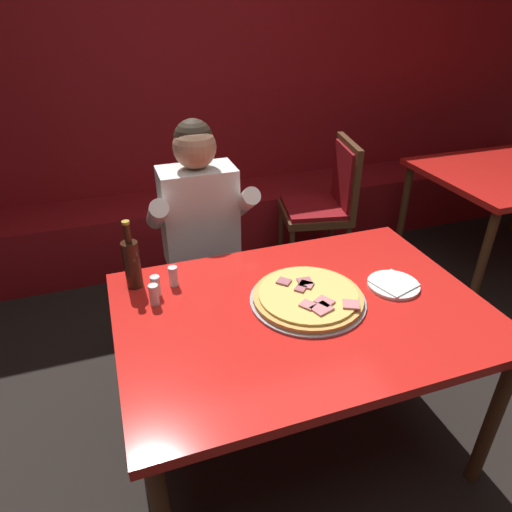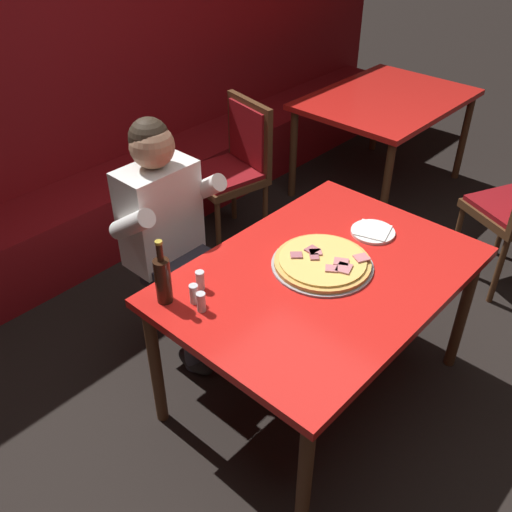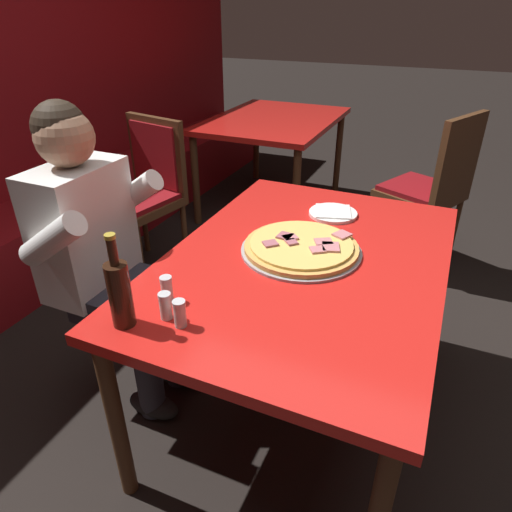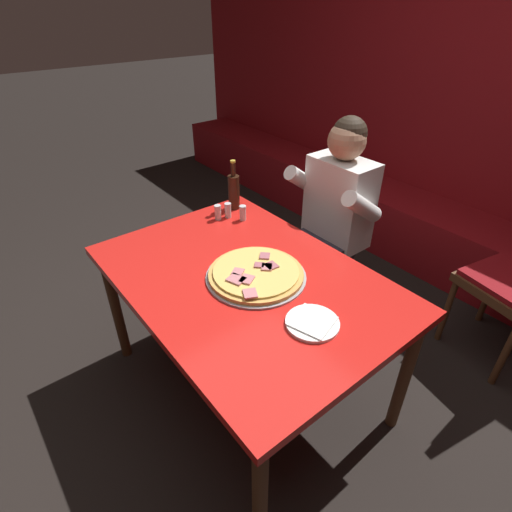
{
  "view_description": "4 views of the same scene",
  "coord_description": "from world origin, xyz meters",
  "px_view_note": "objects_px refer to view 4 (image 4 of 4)",
  "views": [
    {
      "loc": [
        -0.62,
        -1.26,
        1.79
      ],
      "look_at": [
        -0.07,
        0.33,
        0.81
      ],
      "focal_mm": 32.0,
      "sensor_mm": 36.0,
      "label": 1
    },
    {
      "loc": [
        -1.65,
        -1.11,
        2.25
      ],
      "look_at": [
        -0.12,
        0.28,
        0.76
      ],
      "focal_mm": 40.0,
      "sensor_mm": 36.0,
      "label": 2
    },
    {
      "loc": [
        -1.4,
        -0.42,
        1.57
      ],
      "look_at": [
        -0.06,
        0.17,
        0.75
      ],
      "focal_mm": 32.0,
      "sensor_mm": 36.0,
      "label": 3
    },
    {
      "loc": [
        1.16,
        -0.86,
        1.81
      ],
      "look_at": [
        -0.02,
        0.08,
        0.81
      ],
      "focal_mm": 28.0,
      "sensor_mm": 36.0,
      "label": 4
    }
  ],
  "objects_px": {
    "main_dining_table": "(246,289)",
    "shaker_oregano": "(218,213)",
    "plate_white_paper": "(312,323)",
    "diner_seated_blue_shirt": "(328,217)",
    "shaker_black_pepper": "(243,214)",
    "shaker_parmesan": "(228,211)",
    "beer_bottle": "(234,191)",
    "pizza": "(256,274)"
  },
  "relations": [
    {
      "from": "main_dining_table",
      "to": "beer_bottle",
      "type": "xyz_separation_m",
      "value": [
        -0.58,
        0.36,
        0.18
      ]
    },
    {
      "from": "plate_white_paper",
      "to": "shaker_parmesan",
      "type": "relative_size",
      "value": 2.44
    },
    {
      "from": "plate_white_paper",
      "to": "shaker_oregano",
      "type": "distance_m",
      "value": 0.96
    },
    {
      "from": "beer_bottle",
      "to": "diner_seated_blue_shirt",
      "type": "xyz_separation_m",
      "value": [
        0.38,
        0.4,
        -0.15
      ]
    },
    {
      "from": "beer_bottle",
      "to": "shaker_parmesan",
      "type": "height_order",
      "value": "beer_bottle"
    },
    {
      "from": "pizza",
      "to": "plate_white_paper",
      "type": "xyz_separation_m",
      "value": [
        0.37,
        -0.02,
        -0.01
      ]
    },
    {
      "from": "main_dining_table",
      "to": "plate_white_paper",
      "type": "xyz_separation_m",
      "value": [
        0.41,
        0.01,
        0.08
      ]
    },
    {
      "from": "beer_bottle",
      "to": "pizza",
      "type": "bearing_deg",
      "value": -27.99
    },
    {
      "from": "main_dining_table",
      "to": "diner_seated_blue_shirt",
      "type": "xyz_separation_m",
      "value": [
        -0.2,
        0.77,
        0.03
      ]
    },
    {
      "from": "shaker_oregano",
      "to": "main_dining_table",
      "type": "bearing_deg",
      "value": -21.42
    },
    {
      "from": "main_dining_table",
      "to": "plate_white_paper",
      "type": "bearing_deg",
      "value": 1.66
    },
    {
      "from": "main_dining_table",
      "to": "diner_seated_blue_shirt",
      "type": "relative_size",
      "value": 1.09
    },
    {
      "from": "main_dining_table",
      "to": "plate_white_paper",
      "type": "height_order",
      "value": "plate_white_paper"
    },
    {
      "from": "main_dining_table",
      "to": "beer_bottle",
      "type": "distance_m",
      "value": 0.71
    },
    {
      "from": "shaker_oregano",
      "to": "diner_seated_blue_shirt",
      "type": "bearing_deg",
      "value": 60.02
    },
    {
      "from": "main_dining_table",
      "to": "beer_bottle",
      "type": "relative_size",
      "value": 4.76
    },
    {
      "from": "main_dining_table",
      "to": "shaker_black_pepper",
      "type": "bearing_deg",
      "value": 144.34
    },
    {
      "from": "shaker_parmesan",
      "to": "diner_seated_blue_shirt",
      "type": "distance_m",
      "value": 0.59
    },
    {
      "from": "shaker_parmesan",
      "to": "main_dining_table",
      "type": "bearing_deg",
      "value": -27.37
    },
    {
      "from": "shaker_parmesan",
      "to": "diner_seated_blue_shirt",
      "type": "height_order",
      "value": "diner_seated_blue_shirt"
    },
    {
      "from": "main_dining_table",
      "to": "pizza",
      "type": "height_order",
      "value": "pizza"
    },
    {
      "from": "beer_bottle",
      "to": "main_dining_table",
      "type": "bearing_deg",
      "value": -31.69
    },
    {
      "from": "shaker_parmesan",
      "to": "shaker_black_pepper",
      "type": "height_order",
      "value": "same"
    },
    {
      "from": "pizza",
      "to": "plate_white_paper",
      "type": "distance_m",
      "value": 0.37
    },
    {
      "from": "shaker_parmesan",
      "to": "diner_seated_blue_shirt",
      "type": "bearing_deg",
      "value": 58.44
    },
    {
      "from": "pizza",
      "to": "diner_seated_blue_shirt",
      "type": "distance_m",
      "value": 0.78
    },
    {
      "from": "shaker_black_pepper",
      "to": "plate_white_paper",
      "type": "bearing_deg",
      "value": -19.57
    },
    {
      "from": "plate_white_paper",
      "to": "shaker_parmesan",
      "type": "bearing_deg",
      "value": 164.63
    },
    {
      "from": "main_dining_table",
      "to": "shaker_oregano",
      "type": "bearing_deg",
      "value": 158.58
    },
    {
      "from": "diner_seated_blue_shirt",
      "to": "pizza",
      "type": "bearing_deg",
      "value": -71.9
    },
    {
      "from": "shaker_black_pepper",
      "to": "shaker_oregano",
      "type": "height_order",
      "value": "same"
    },
    {
      "from": "beer_bottle",
      "to": "shaker_black_pepper",
      "type": "distance_m",
      "value": 0.17
    },
    {
      "from": "plate_white_paper",
      "to": "beer_bottle",
      "type": "distance_m",
      "value": 1.06
    },
    {
      "from": "diner_seated_blue_shirt",
      "to": "beer_bottle",
      "type": "bearing_deg",
      "value": -133.22
    },
    {
      "from": "pizza",
      "to": "diner_seated_blue_shirt",
      "type": "relative_size",
      "value": 0.35
    },
    {
      "from": "diner_seated_blue_shirt",
      "to": "shaker_parmesan",
      "type": "bearing_deg",
      "value": -121.56
    },
    {
      "from": "shaker_black_pepper",
      "to": "diner_seated_blue_shirt",
      "type": "distance_m",
      "value": 0.52
    },
    {
      "from": "pizza",
      "to": "shaker_oregano",
      "type": "relative_size",
      "value": 5.24
    },
    {
      "from": "beer_bottle",
      "to": "shaker_parmesan",
      "type": "bearing_deg",
      "value": -52.79
    },
    {
      "from": "beer_bottle",
      "to": "diner_seated_blue_shirt",
      "type": "relative_size",
      "value": 0.23
    },
    {
      "from": "shaker_parmesan",
      "to": "shaker_oregano",
      "type": "xyz_separation_m",
      "value": [
        -0.01,
        -0.06,
        0.0
      ]
    },
    {
      "from": "main_dining_table",
      "to": "shaker_black_pepper",
      "type": "xyz_separation_m",
      "value": [
        -0.43,
        0.31,
        0.11
      ]
    }
  ]
}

